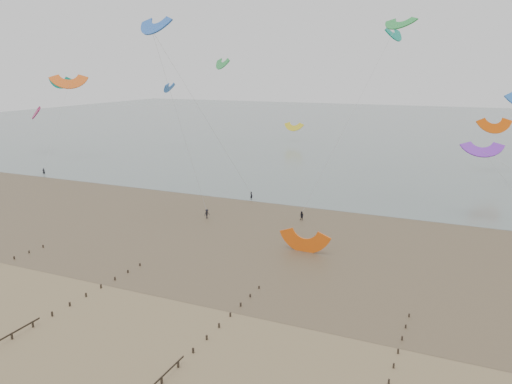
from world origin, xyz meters
TOP-DOWN VIEW (x-y plane):
  - ground at (0.00, 0.00)m, footprint 500.00×500.00m
  - sea_and_shore at (-4.08, 34.40)m, footprint 500.00×665.00m
  - kitesurfer_lead at (-14.83, 51.05)m, footprint 0.75×0.65m
  - kitesurfers at (17.31, 47.45)m, footprint 141.46×21.99m
  - grounded_kite at (4.99, 26.55)m, footprint 6.86×5.47m
  - kites_airborne at (-15.61, 83.65)m, footprint 228.06×112.87m

SIDE VIEW (x-z plane):
  - ground at x=0.00m, z-range 0.00..0.00m
  - grounded_kite at x=4.99m, z-range -1.83..1.83m
  - sea_and_shore at x=-4.08m, z-range -0.01..0.02m
  - kitesurfers at x=17.31m, z-range -0.04..1.78m
  - kitesurfer_lead at x=-14.83m, z-range 0.00..1.75m
  - kites_airborne at x=-15.61m, z-range 2.35..37.30m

